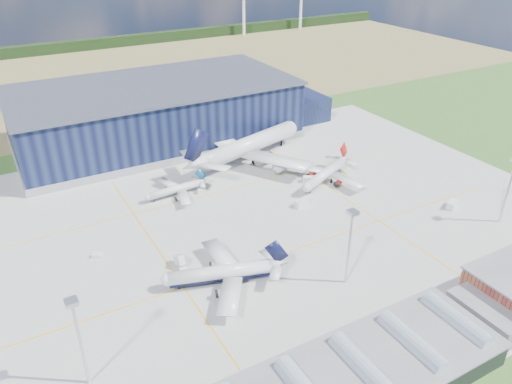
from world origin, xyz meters
The scene contains 23 objects.
ground centered at (0.00, 0.00, 0.00)m, with size 600.00×600.00×0.00m, color #2F5620.
apron centered at (0.00, 10.00, 0.03)m, with size 220.00×160.00×0.08m.
farmland centered at (0.00, 220.00, 0.00)m, with size 600.00×220.00×0.01m, color #937C4F.
treeline centered at (0.00, 300.00, 4.00)m, with size 600.00×8.00×8.00m, color black.
hangar centered at (2.81, 94.80, 11.62)m, with size 145.00×62.00×26.10m.
glass_concourse centered at (-6.45, -60.00, 3.69)m, with size 78.00×23.00×8.60m.
light_mast_west centered at (-60.00, -30.00, 15.43)m, with size 2.60×2.60×23.00m.
light_mast_center centered at (10.00, -30.00, 15.43)m, with size 2.60×2.60×23.00m.
light_mast_east centered at (75.00, -30.00, 15.43)m, with size 2.60×2.60×23.00m.
airliner_navy centered at (-20.46, -13.52, 5.89)m, with size 36.11×35.33×11.78m, color silver, non-canonical shape.
airliner_red centered at (41.02, 22.00, 5.62)m, with size 34.49×33.75×11.25m, color silver, non-canonical shape.
airliner_widebody centered at (26.27, 54.66, 10.49)m, with size 64.34×62.94×20.98m, color silver, non-canonical shape.
airliner_regional centered at (-13.18, 40.00, 4.10)m, with size 25.14×24.60×8.20m, color silver, non-canonical shape.
gse_tug_a centered at (-20.57, -9.11, 0.67)m, with size 1.95×3.20×1.33m, color gold.
gse_tug_b centered at (-17.32, -6.68, 0.57)m, with size 1.74×2.61×1.13m, color gold.
gse_van_a centered at (23.28, 11.30, 1.21)m, with size 2.41×5.53×2.41m, color silver.
gse_van_b centered at (36.26, 25.05, 1.17)m, with size 2.35×5.12×2.35m, color silver.
gse_tug_c centered at (49.89, 21.22, 0.71)m, with size 2.04×3.26×1.43m, color gold.
gse_cart_b centered at (-46.96, 15.67, 0.66)m, with size 2.02×3.04×1.32m, color silver.
gse_van_c centered at (68.46, -15.65, 1.28)m, with size 2.55×5.32×2.55m, color silver.
airstair centered at (-27.36, -0.66, 1.41)m, with size 1.76×4.41×2.82m, color silver.
car_a centered at (37.76, -48.00, 0.59)m, with size 1.39×3.45×1.18m, color #99999E.
car_b centered at (-10.33, -48.00, 0.65)m, with size 1.38×3.95×1.30m, color #99999E.
Camera 1 is at (-65.67, -113.51, 87.63)m, focal length 35.00 mm.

